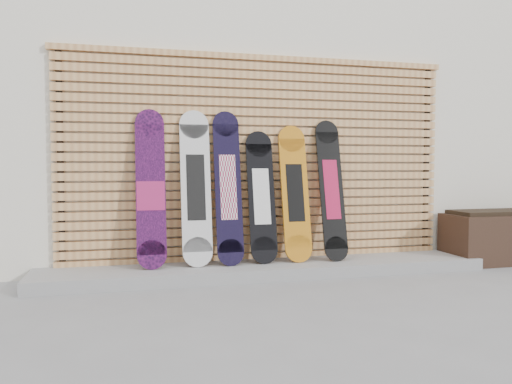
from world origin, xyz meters
TOP-DOWN VIEW (x-y plane):
  - ground at (0.00, 0.00)m, footprint 80.00×80.00m
  - building at (0.50, 3.50)m, footprint 12.00×5.00m
  - concrete_step at (-0.15, 0.68)m, footprint 4.60×0.70m
  - slat_wall at (-0.15, 0.97)m, footprint 4.26×0.08m
  - planter_box at (2.68, 0.66)m, footprint 1.35×0.56m
  - snowboard_0 at (-1.32, 0.78)m, footprint 0.29×0.33m
  - snowboard_1 at (-0.87, 0.79)m, footprint 0.30×0.31m
  - snowboard_2 at (-0.54, 0.77)m, footprint 0.27×0.34m
  - snowboard_3 at (-0.19, 0.78)m, footprint 0.28×0.32m
  - snowboard_4 at (0.17, 0.78)m, footprint 0.29×0.33m
  - snowboard_5 at (0.58, 0.76)m, footprint 0.26×0.37m

SIDE VIEW (x-z plane):
  - ground at x=0.00m, z-range 0.00..0.00m
  - concrete_step at x=-0.15m, z-range 0.00..0.12m
  - planter_box at x=2.68m, z-range -0.01..0.60m
  - snowboard_3 at x=-0.19m, z-range 0.12..1.49m
  - snowboard_4 at x=0.17m, z-range 0.12..1.55m
  - snowboard_5 at x=0.58m, z-range 0.12..1.62m
  - snowboard_0 at x=-1.32m, z-range 0.11..1.68m
  - snowboard_2 at x=-0.54m, z-range 0.12..1.69m
  - snowboard_1 at x=-0.87m, z-range 0.12..1.69m
  - slat_wall at x=-0.15m, z-range 0.06..2.35m
  - building at x=0.50m, z-range 0.00..3.60m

